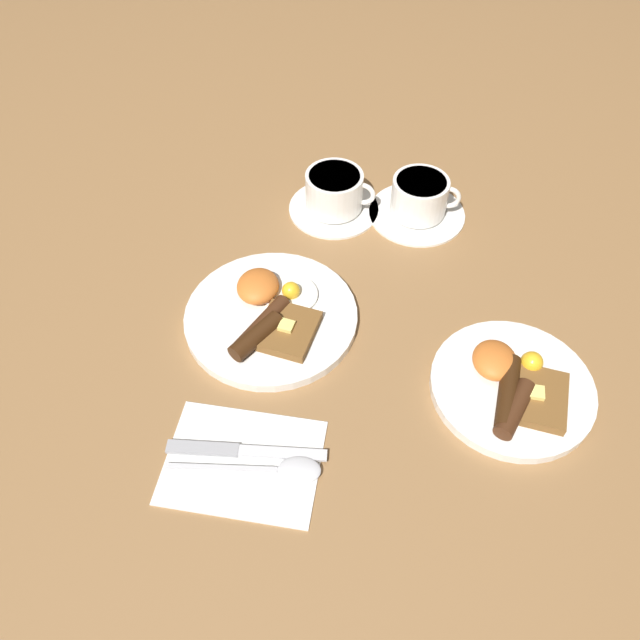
% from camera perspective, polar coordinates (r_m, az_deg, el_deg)
% --- Properties ---
extents(ground_plane, '(3.00, 3.00, 0.00)m').
position_cam_1_polar(ground_plane, '(0.91, -4.46, -0.02)').
color(ground_plane, olive).
extents(breakfast_plate_near, '(0.25, 0.25, 0.05)m').
position_cam_1_polar(breakfast_plate_near, '(0.90, -4.53, 0.47)').
color(breakfast_plate_near, white).
rests_on(breakfast_plate_near, ground_plane).
extents(breakfast_plate_far, '(0.22, 0.22, 0.04)m').
position_cam_1_polar(breakfast_plate_far, '(0.86, 17.22, -5.72)').
color(breakfast_plate_far, white).
rests_on(breakfast_plate_far, ground_plane).
extents(teacup_near, '(0.15, 0.15, 0.07)m').
position_cam_1_polar(teacup_near, '(1.06, 1.34, 11.39)').
color(teacup_near, white).
rests_on(teacup_near, ground_plane).
extents(teacup_far, '(0.16, 0.16, 0.07)m').
position_cam_1_polar(teacup_far, '(1.07, 9.05, 10.73)').
color(teacup_far, white).
rests_on(teacup_far, ground_plane).
extents(napkin, '(0.15, 0.20, 0.01)m').
position_cam_1_polar(napkin, '(0.79, -6.86, -12.73)').
color(napkin, white).
rests_on(napkin, ground_plane).
extents(knife, '(0.02, 0.20, 0.01)m').
position_cam_1_polar(knife, '(0.79, -7.59, -11.74)').
color(knife, silver).
rests_on(knife, napkin).
extents(spoon, '(0.04, 0.19, 0.01)m').
position_cam_1_polar(spoon, '(0.77, -3.32, -13.51)').
color(spoon, silver).
rests_on(spoon, napkin).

